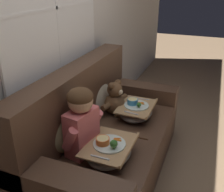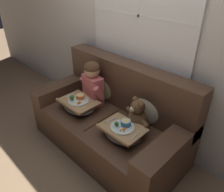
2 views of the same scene
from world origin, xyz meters
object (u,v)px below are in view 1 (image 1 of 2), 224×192
at_px(couch, 104,139).
at_px(throw_pillow_behind_teddy, 100,94).
at_px(teddy_bear, 115,100).
at_px(lap_tray_child, 109,151).
at_px(throw_pillow_behind_child, 64,127).
at_px(lap_tray_teddy, 136,111).
at_px(child_figure, 81,118).

relative_size(couch, throw_pillow_behind_teddy, 4.56).
xyz_separation_m(teddy_bear, lap_tray_child, (-0.71, -0.23, -0.08)).
bearing_deg(throw_pillow_behind_teddy, throw_pillow_behind_child, 180.00).
bearing_deg(couch, throw_pillow_behind_teddy, 27.85).
bearing_deg(couch, teddy_bear, 3.93).
height_order(throw_pillow_behind_child, lap_tray_teddy, throw_pillow_behind_child).
xyz_separation_m(couch, lap_tray_child, (-0.35, -0.20, 0.16)).
height_order(child_figure, lap_tray_child, child_figure).
relative_size(throw_pillow_behind_teddy, teddy_bear, 1.07).
height_order(couch, lap_tray_child, couch).
relative_size(lap_tray_child, lap_tray_teddy, 1.03).
relative_size(throw_pillow_behind_child, teddy_bear, 1.10).
height_order(throw_pillow_behind_teddy, child_figure, child_figure).
xyz_separation_m(couch, lap_tray_teddy, (0.35, -0.20, 0.16)).
bearing_deg(lap_tray_teddy, lap_tray_child, -179.95).
height_order(couch, child_figure, couch).
relative_size(throw_pillow_behind_teddy, child_figure, 0.73).
relative_size(child_figure, teddy_bear, 1.46).
distance_m(couch, throw_pillow_behind_teddy, 0.49).
height_order(couch, throw_pillow_behind_teddy, couch).
bearing_deg(teddy_bear, lap_tray_teddy, -89.68).
bearing_deg(throw_pillow_behind_child, lap_tray_teddy, -28.83).
distance_m(throw_pillow_behind_child, lap_tray_child, 0.41).
bearing_deg(throw_pillow_behind_teddy, couch, -152.15).
distance_m(couch, throw_pillow_behind_child, 0.49).
distance_m(throw_pillow_behind_child, throw_pillow_behind_teddy, 0.71).
xyz_separation_m(lap_tray_child, lap_tray_teddy, (0.71, 0.00, 0.00)).
height_order(lap_tray_child, lap_tray_teddy, lap_tray_child).
bearing_deg(child_figure, lap_tray_child, -90.26).
bearing_deg(lap_tray_child, couch, 29.78).
xyz_separation_m(couch, child_figure, (-0.35, 0.03, 0.40)).
xyz_separation_m(throw_pillow_behind_child, lap_tray_child, (-0.00, -0.39, -0.12)).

